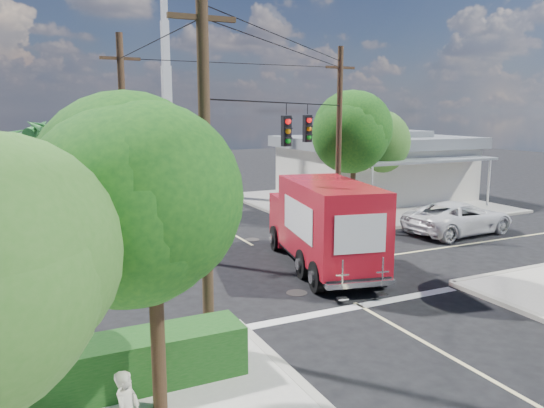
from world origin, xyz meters
TOP-DOWN VIEW (x-y plane):
  - ground at (0.00, 0.00)m, footprint 120.00×120.00m
  - sidewalk_ne at (10.88, 10.88)m, footprint 14.12×14.12m
  - road_markings at (0.00, -1.47)m, footprint 32.00×32.00m
  - building_ne at (12.50, 11.97)m, footprint 11.80×10.20m
  - radio_tower at (0.50, 20.00)m, footprint 0.80×0.80m
  - tree_sw_front at (-6.99, -7.54)m, footprint 3.88×3.78m
  - tree_ne_front at (7.21, 6.76)m, footprint 4.21×4.14m
  - tree_ne_back at (9.81, 8.96)m, footprint 3.77×3.66m
  - palm_nw_front at (-7.50, 7.50)m, footprint 3.01×3.08m
  - palm_nw_back at (-9.50, 9.00)m, footprint 3.01×3.08m
  - utility_poles at (-1.58, 1.60)m, footprint 12.00×10.68m
  - picket_fence at (-7.80, -5.60)m, footprint 5.94×0.06m
  - hedge_sw at (-8.00, -6.40)m, footprint 6.20×1.20m
  - vending_boxes at (6.50, 6.20)m, footprint 1.90×0.50m
  - delivery_truck at (1.06, -0.26)m, footprint 3.86×8.10m
  - parked_car at (10.03, 1.78)m, footprint 5.92×3.08m

SIDE VIEW (x-z plane):
  - ground at x=0.00m, z-range 0.00..0.00m
  - road_markings at x=0.00m, z-range 0.00..0.01m
  - sidewalk_ne at x=10.88m, z-range 0.00..0.14m
  - picket_fence at x=-7.80m, z-range 0.18..1.18m
  - hedge_sw at x=-8.00m, z-range 0.14..1.24m
  - vending_boxes at x=6.50m, z-range 0.14..1.24m
  - parked_car at x=10.03m, z-range 0.00..1.59m
  - delivery_truck at x=1.06m, z-range 0.03..3.40m
  - building_ne at x=12.50m, z-range 0.07..4.57m
  - tree_ne_back at x=9.81m, z-range 1.27..7.10m
  - tree_sw_front at x=-6.99m, z-range 1.32..7.35m
  - palm_nw_back at x=-9.50m, z-range 2.08..7.27m
  - utility_poles at x=-1.58m, z-range 0.17..9.17m
  - tree_ne_front at x=7.21m, z-range 1.44..8.09m
  - palm_nw_front at x=-7.50m, z-range 2.25..7.84m
  - radio_tower at x=0.50m, z-range -2.86..14.14m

